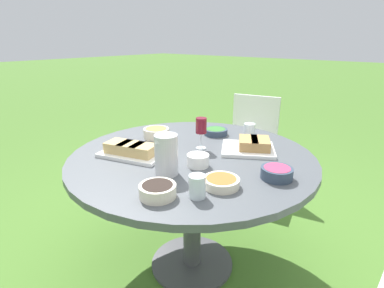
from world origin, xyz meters
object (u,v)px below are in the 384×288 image
at_px(wine_glass, 201,127).
at_px(dining_table, 192,171).
at_px(chair_near_right, 251,136).
at_px(water_pitcher, 166,155).

bearing_deg(wine_glass, dining_table, 7.83).
relative_size(dining_table, chair_near_right, 1.55).
distance_m(dining_table, water_pitcher, 0.36).
bearing_deg(dining_table, water_pitcher, 14.44).
distance_m(chair_near_right, wine_glass, 1.18).
bearing_deg(chair_near_right, dining_table, 12.31).
bearing_deg(water_pitcher, wine_glass, -167.28).
height_order(dining_table, water_pitcher, water_pitcher).
bearing_deg(wine_glass, chair_near_right, -167.28).
bearing_deg(chair_near_right, water_pitcher, 12.72).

